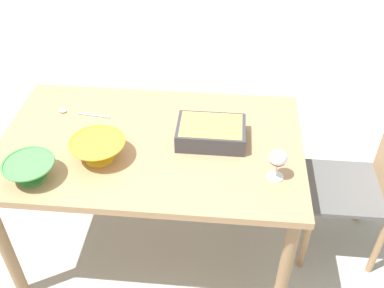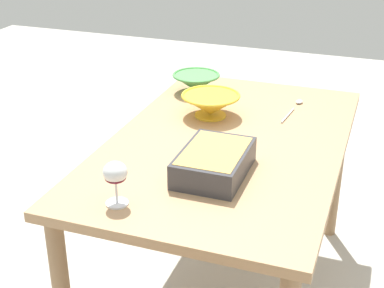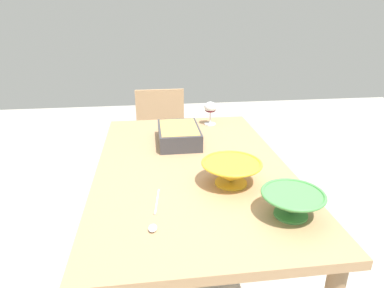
% 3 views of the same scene
% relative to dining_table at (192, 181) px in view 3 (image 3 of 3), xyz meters
% --- Properties ---
extents(ground_plane, '(8.00, 8.00, 0.00)m').
position_rel_dining_table_xyz_m(ground_plane, '(0.00, 0.00, -0.68)').
color(ground_plane, '#B2ADA3').
extents(dining_table, '(1.45, 0.89, 0.77)m').
position_rel_dining_table_xyz_m(dining_table, '(0.00, 0.00, 0.00)').
color(dining_table, tan).
rests_on(dining_table, ground_plane).
extents(chair, '(0.41, 0.41, 0.87)m').
position_rel_dining_table_xyz_m(chair, '(1.09, 0.11, -0.20)').
color(chair, '#595959').
rests_on(chair, ground_plane).
extents(wine_glass, '(0.08, 0.08, 0.15)m').
position_rel_dining_table_xyz_m(wine_glass, '(0.58, -0.19, 0.20)').
color(wine_glass, white).
rests_on(wine_glass, dining_table).
extents(casserole_dish, '(0.32, 0.22, 0.09)m').
position_rel_dining_table_xyz_m(casserole_dish, '(0.29, 0.03, 0.14)').
color(casserole_dish, '#38383D').
rests_on(casserole_dish, dining_table).
extents(mixing_bowl, '(0.25, 0.25, 0.10)m').
position_rel_dining_table_xyz_m(mixing_bowl, '(-0.21, -0.14, 0.15)').
color(mixing_bowl, yellow).
rests_on(mixing_bowl, dining_table).
extents(small_bowl, '(0.23, 0.23, 0.09)m').
position_rel_dining_table_xyz_m(small_bowl, '(-0.47, -0.30, 0.14)').
color(small_bowl, '#4C994C').
rests_on(small_bowl, dining_table).
extents(serving_spoon, '(0.28, 0.05, 0.01)m').
position_rel_dining_table_xyz_m(serving_spoon, '(-0.43, 0.19, 0.10)').
color(serving_spoon, silver).
rests_on(serving_spoon, dining_table).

